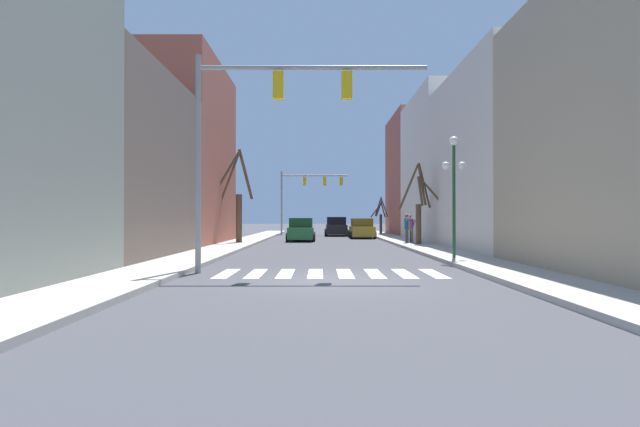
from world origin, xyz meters
TOP-DOWN VIEW (x-y plane):
  - ground_plane at (0.00, 0.00)m, footprint 240.00×240.00m
  - sidewalk_left at (-5.39, 0.00)m, footprint 2.17×90.00m
  - sidewalk_right at (5.39, 0.00)m, footprint 2.17×90.00m
  - building_row_left at (-9.48, 8.12)m, footprint 6.00×28.98m
  - building_row_right at (9.48, 17.33)m, footprint 6.00×44.25m
  - crosswalk_stripes at (0.00, 1.72)m, footprint 6.75×2.60m
  - traffic_signal_near at (-2.05, 1.84)m, footprint 7.12×0.28m
  - traffic_signal_far at (-1.64, 34.92)m, footprint 6.54×0.28m
  - street_lamp_right_corner at (4.94, 6.06)m, footprint 0.95×0.36m
  - car_driving_away_lane at (1.19, 32.84)m, footprint 2.14×4.70m
  - car_parked_right_mid at (3.14, 27.69)m, footprint 2.08×4.44m
  - car_at_intersection at (-1.67, 22.48)m, footprint 2.03×4.17m
  - pedestrian_on_right_sidewalk at (5.33, 17.83)m, footprint 0.72×0.40m
  - pedestrian_on_left_sidewalk at (5.27, 17.82)m, footprint 0.68×0.25m
  - pedestrian_crossing_street at (5.02, 17.20)m, footprint 0.28×0.77m
  - street_tree_left_mid at (5.56, 34.92)m, footprint 1.69×1.39m
  - street_tree_left_far at (-5.50, 17.97)m, footprint 2.33×2.08m
  - street_tree_right_mid at (5.57, 15.92)m, footprint 2.68×2.44m

SIDE VIEW (x-z plane):
  - ground_plane at x=0.00m, z-range 0.00..0.00m
  - crosswalk_stripes at x=0.00m, z-range 0.00..0.01m
  - sidewalk_left at x=-5.39m, z-range 0.00..0.15m
  - sidewalk_right at x=5.39m, z-range 0.00..0.15m
  - car_parked_right_mid at x=3.14m, z-range -0.05..1.57m
  - car_at_intersection at x=-1.67m, z-range -0.06..1.61m
  - car_driving_away_lane at x=1.19m, z-range -0.06..1.69m
  - pedestrian_on_left_sidewalk at x=5.27m, z-range 0.29..1.87m
  - pedestrian_on_right_sidewalk at x=5.33m, z-range 0.31..2.05m
  - pedestrian_crossing_street at x=5.02m, z-range 0.31..2.11m
  - street_tree_left_mid at x=5.56m, z-range 0.02..3.59m
  - street_tree_right_mid at x=5.57m, z-range -0.07..4.76m
  - street_tree_left_far at x=-5.50m, z-range -0.28..5.64m
  - street_lamp_right_corner at x=4.94m, z-range 1.11..5.85m
  - traffic_signal_far at x=-1.64m, z-range 1.49..7.67m
  - traffic_signal_near at x=-2.05m, z-range 1.52..8.24m
  - building_row_right at x=9.48m, z-range -0.63..10.61m
  - building_row_left at x=-9.48m, z-range -1.06..12.06m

